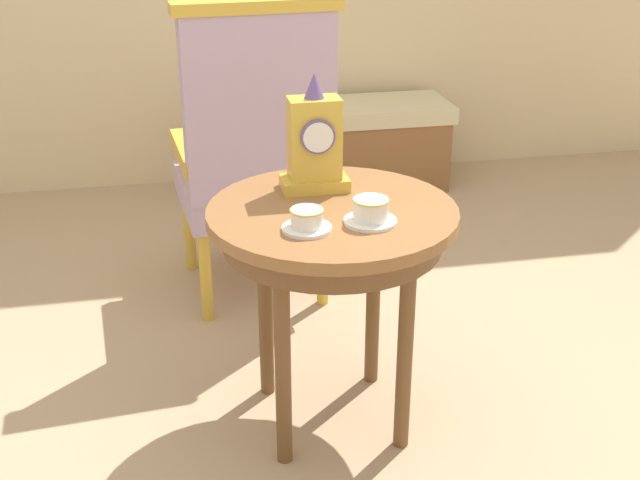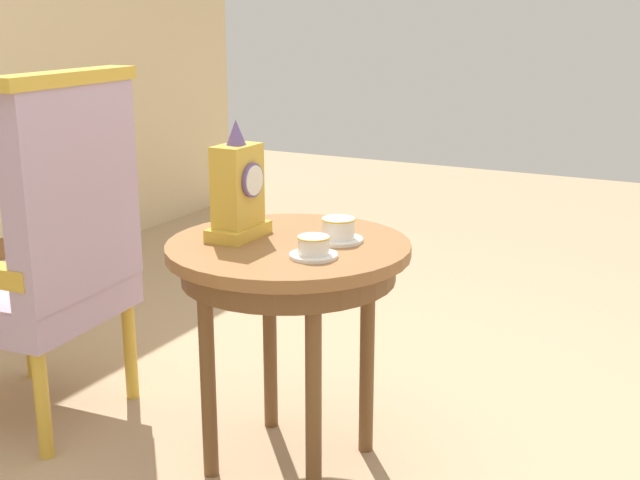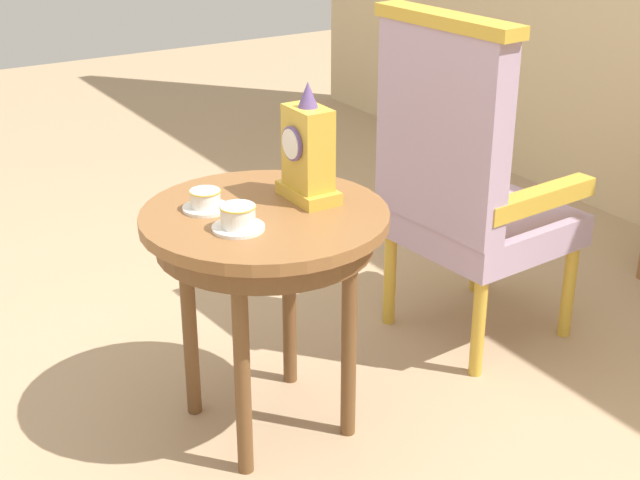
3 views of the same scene
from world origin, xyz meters
TOP-DOWN VIEW (x-y plane):
  - ground_plane at (0.00, 0.00)m, footprint 10.00×10.00m
  - side_table at (0.08, 0.03)m, footprint 0.69×0.69m
  - teacup_left at (-0.02, -0.10)m, footprint 0.13×0.13m
  - teacup_right at (0.15, -0.09)m, footprint 0.14×0.14m
  - mantel_clock at (0.06, 0.18)m, footprint 0.19×0.11m
  - armchair at (-0.03, 0.84)m, footprint 0.58×0.57m
  - window_bench at (0.52, 1.95)m, footprint 1.13×0.40m

SIDE VIEW (x-z plane):
  - ground_plane at x=0.00m, z-range 0.00..0.00m
  - window_bench at x=0.52m, z-range 0.00..0.44m
  - armchair at x=-0.03m, z-range 0.02..1.16m
  - side_table at x=0.08m, z-range 0.26..0.94m
  - teacup_left at x=-0.02m, z-range 0.68..0.74m
  - teacup_right at x=0.15m, z-range 0.68..0.75m
  - mantel_clock at x=0.06m, z-range 0.65..0.99m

